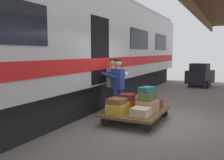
# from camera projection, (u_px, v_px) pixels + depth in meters

# --- Properties ---
(ground_plane) EXTENTS (60.00, 60.00, 0.00)m
(ground_plane) POSITION_uv_depth(u_px,v_px,m) (159.00, 121.00, 6.82)
(ground_plane) COLOR slate
(train_car) EXTENTS (3.02, 19.81, 4.00)m
(train_car) POSITION_uv_depth(u_px,v_px,m) (60.00, 47.00, 8.05)
(train_car) COLOR #B7BABF
(train_car) RESTS_ON ground_plane
(luggage_cart) EXTENTS (1.42, 1.94, 0.31)m
(luggage_cart) POSITION_uv_depth(u_px,v_px,m) (136.00, 112.00, 6.77)
(luggage_cart) COLOR brown
(luggage_cart) RESTS_ON ground_plane
(suitcase_orange_carryall) EXTENTS (0.42, 0.47, 0.27)m
(suitcase_orange_carryall) POSITION_uv_depth(u_px,v_px,m) (126.00, 104.00, 6.89)
(suitcase_orange_carryall) COLOR #CC6B23
(suitcase_orange_carryall) RESTS_ON luggage_cart
(suitcase_yellow_case) EXTENTS (0.44, 0.60, 0.25)m
(suitcase_yellow_case) POSITION_uv_depth(u_px,v_px,m) (118.00, 109.00, 6.42)
(suitcase_yellow_case) COLOR gold
(suitcase_yellow_case) RESTS_ON luggage_cart
(suitcase_cream_canvas) EXTENTS (0.43, 0.47, 0.21)m
(suitcase_cream_canvas) POSITION_uv_depth(u_px,v_px,m) (141.00, 112.00, 6.14)
(suitcase_cream_canvas) COLOR beige
(suitcase_cream_canvas) RESTS_ON luggage_cart
(suitcase_tan_vintage) EXTENTS (0.53, 0.59, 0.29)m
(suitcase_tan_vintage) POSITION_uv_depth(u_px,v_px,m) (148.00, 106.00, 6.61)
(suitcase_tan_vintage) COLOR tan
(suitcase_tan_vintage) RESTS_ON luggage_cart
(suitcase_burgundy_valise) EXTENTS (0.47, 0.50, 0.23)m
(suitcase_burgundy_valise) POSITION_uv_depth(u_px,v_px,m) (153.00, 104.00, 7.09)
(suitcase_burgundy_valise) COLOR maroon
(suitcase_burgundy_valise) RESTS_ON luggage_cart
(suitcase_slate_roller) EXTENTS (0.52, 0.62, 0.25)m
(suitcase_slate_roller) POSITION_uv_depth(u_px,v_px,m) (133.00, 101.00, 7.37)
(suitcase_slate_roller) COLOR #4C515B
(suitcase_slate_roller) RESTS_ON luggage_cart
(suitcase_olive_duffel) EXTENTS (0.43, 0.53, 0.21)m
(suitcase_olive_duffel) POSITION_uv_depth(u_px,v_px,m) (147.00, 97.00, 6.63)
(suitcase_olive_duffel) COLOR brown
(suitcase_olive_duffel) RESTS_ON suitcase_tan_vintage
(suitcase_teal_softside) EXTENTS (0.42, 0.53, 0.15)m
(suitcase_teal_softside) POSITION_uv_depth(u_px,v_px,m) (147.00, 90.00, 6.65)
(suitcase_teal_softside) COLOR #1E666B
(suitcase_teal_softside) RESTS_ON suitcase_olive_duffel
(suitcase_brown_leather) EXTENTS (0.45, 0.46, 0.14)m
(suitcase_brown_leather) POSITION_uv_depth(u_px,v_px,m) (117.00, 101.00, 6.41)
(suitcase_brown_leather) COLOR brown
(suitcase_brown_leather) RESTS_ON suitcase_yellow_case
(suitcase_maroon_trunk) EXTENTS (0.44, 0.47, 0.16)m
(suitcase_maroon_trunk) POSITION_uv_depth(u_px,v_px,m) (127.00, 97.00, 6.88)
(suitcase_maroon_trunk) COLOR maroon
(suitcase_maroon_trunk) RESTS_ON suitcase_orange_carryall
(porter_in_overalls) EXTENTS (0.72, 0.52, 1.70)m
(porter_in_overalls) POSITION_uv_depth(u_px,v_px,m) (117.00, 85.00, 7.28)
(porter_in_overalls) COLOR navy
(porter_in_overalls) RESTS_ON ground_plane
(porter_by_door) EXTENTS (0.74, 0.60, 1.70)m
(porter_by_door) POSITION_uv_depth(u_px,v_px,m) (113.00, 84.00, 7.67)
(porter_by_door) COLOR #332D28
(porter_by_door) RESTS_ON ground_plane
(baggage_tug) EXTENTS (1.44, 1.90, 1.30)m
(baggage_tug) POSITION_uv_depth(u_px,v_px,m) (200.00, 75.00, 13.58)
(baggage_tug) COLOR black
(baggage_tug) RESTS_ON ground_plane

